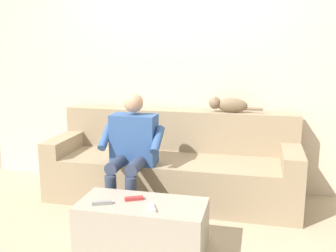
% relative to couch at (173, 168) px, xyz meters
% --- Properties ---
extents(ground_plane, '(8.00, 8.00, 0.00)m').
position_rel_couch_xyz_m(ground_plane, '(0.00, 0.74, -0.30)').
color(ground_plane, tan).
extents(back_wall, '(4.51, 0.06, 2.57)m').
position_rel_couch_xyz_m(back_wall, '(0.00, -0.42, 0.99)').
color(back_wall, beige).
rests_on(back_wall, ground).
extents(couch, '(2.44, 0.78, 0.85)m').
position_rel_couch_xyz_m(couch, '(0.00, 0.00, 0.00)').
color(couch, '#9E896B').
rests_on(couch, ground).
extents(coffee_table, '(0.95, 0.45, 0.36)m').
position_rel_couch_xyz_m(coffee_table, '(0.00, 1.05, -0.12)').
color(coffee_table, '#A89E8E').
rests_on(coffee_table, ground).
extents(person_solo_seated, '(0.56, 0.54, 1.09)m').
position_rel_couch_xyz_m(person_solo_seated, '(0.29, 0.40, 0.31)').
color(person_solo_seated, '#335693').
rests_on(person_solo_seated, ground).
extents(cat_on_backrest, '(0.53, 0.12, 0.16)m').
position_rel_couch_xyz_m(cat_on_backrest, '(-0.51, -0.25, 0.63)').
color(cat_on_backrest, '#756047').
rests_on(cat_on_backrest, couch).
extents(remote_red, '(0.14, 0.10, 0.02)m').
position_rel_couch_xyz_m(remote_red, '(0.07, 1.00, 0.08)').
color(remote_red, '#B73333').
rests_on(remote_red, coffee_table).
extents(remote_gray, '(0.15, 0.09, 0.03)m').
position_rel_couch_xyz_m(remote_gray, '(0.28, 1.14, 0.08)').
color(remote_gray, gray).
rests_on(remote_gray, coffee_table).
extents(remote_white, '(0.09, 0.14, 0.02)m').
position_rel_couch_xyz_m(remote_white, '(-0.10, 1.13, 0.07)').
color(remote_white, white).
rests_on(remote_white, coffee_table).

